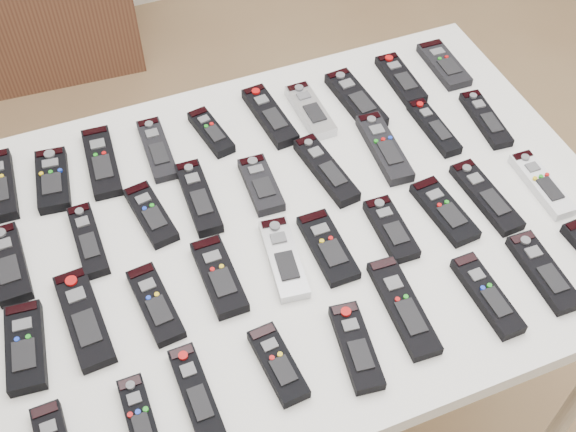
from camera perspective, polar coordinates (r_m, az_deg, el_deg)
name	(u,v)px	position (r m, az deg, el deg)	size (l,w,h in m)	color
ground	(281,409)	(2.04, -0.55, -15.03)	(4.00, 4.00, 0.00)	#94704B
table	(288,241)	(1.43, 0.00, -1.99)	(1.25, 0.88, 0.78)	white
remote_0	(0,186)	(1.54, -21.80, 2.24)	(0.06, 0.18, 0.02)	black
remote_1	(53,180)	(1.52, -18.09, 2.71)	(0.06, 0.16, 0.02)	black
remote_2	(102,162)	(1.53, -14.50, 4.15)	(0.06, 0.19, 0.02)	black
remote_3	(157,149)	(1.53, -10.31, 5.21)	(0.05, 0.18, 0.02)	black
remote_4	(211,132)	(1.55, -6.10, 6.60)	(0.04, 0.14, 0.02)	black
remote_5	(270,116)	(1.58, -1.45, 7.91)	(0.05, 0.19, 0.02)	black
remote_6	(310,111)	(1.59, 1.77, 8.32)	(0.05, 0.17, 0.02)	#B7B7BC
remote_7	(356,100)	(1.62, 5.37, 9.14)	(0.06, 0.19, 0.02)	black
remote_8	(401,79)	(1.69, 8.89, 10.64)	(0.05, 0.17, 0.02)	black
remote_9	(444,65)	(1.75, 12.21, 11.61)	(0.06, 0.16, 0.02)	black
remote_10	(9,264)	(1.41, -21.21, -3.55)	(0.06, 0.17, 0.02)	black
remote_11	(88,240)	(1.40, -15.52, -1.86)	(0.05, 0.17, 0.02)	black
remote_12	(151,214)	(1.41, -10.78, 0.13)	(0.05, 0.16, 0.02)	black
remote_13	(199,197)	(1.42, -7.08, 1.47)	(0.05, 0.18, 0.02)	black
remote_14	(261,185)	(1.43, -2.15, 2.49)	(0.06, 0.14, 0.02)	black
remote_15	(326,170)	(1.46, 3.02, 3.66)	(0.05, 0.19, 0.02)	black
remote_16	(384,148)	(1.52, 7.61, 5.36)	(0.05, 0.19, 0.02)	black
remote_17	(434,127)	(1.58, 11.44, 6.87)	(0.04, 0.17, 0.02)	black
remote_18	(486,119)	(1.63, 15.34, 7.39)	(0.04, 0.17, 0.02)	black
remote_19	(25,347)	(1.29, -20.04, -9.70)	(0.06, 0.16, 0.02)	black
remote_20	(84,318)	(1.30, -15.81, -7.80)	(0.06, 0.20, 0.02)	black
remote_21	(155,304)	(1.29, -10.43, -6.84)	(0.05, 0.16, 0.02)	black
remote_22	(219,276)	(1.30, -5.47, -4.77)	(0.06, 0.17, 0.02)	black
remote_23	(284,258)	(1.32, -0.35, -3.36)	(0.05, 0.18, 0.02)	#B7B7BC
remote_24	(328,247)	(1.34, 3.16, -2.48)	(0.06, 0.16, 0.02)	black
remote_25	(391,229)	(1.37, 8.14, -1.03)	(0.05, 0.15, 0.02)	black
remote_26	(444,211)	(1.42, 12.25, 0.39)	(0.06, 0.16, 0.02)	black
remote_27	(486,197)	(1.47, 15.38, 1.48)	(0.05, 0.19, 0.02)	black
remote_28	(542,184)	(1.52, 19.41, 2.39)	(0.05, 0.17, 0.02)	silver
remote_30	(140,420)	(1.18, -11.58, -15.51)	(0.04, 0.15, 0.02)	black
remote_31	(196,393)	(1.19, -7.27, -13.69)	(0.04, 0.17, 0.02)	black
remote_32	(278,364)	(1.20, -0.80, -11.61)	(0.05, 0.14, 0.02)	black
remote_33	(356,347)	(1.22, 5.41, -10.25)	(0.05, 0.16, 0.02)	black
remote_34	(403,307)	(1.28, 9.09, -7.11)	(0.05, 0.20, 0.02)	black
remote_35	(487,295)	(1.32, 15.46, -6.05)	(0.05, 0.17, 0.02)	black
remote_36	(543,272)	(1.38, 19.53, -4.18)	(0.05, 0.17, 0.02)	black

